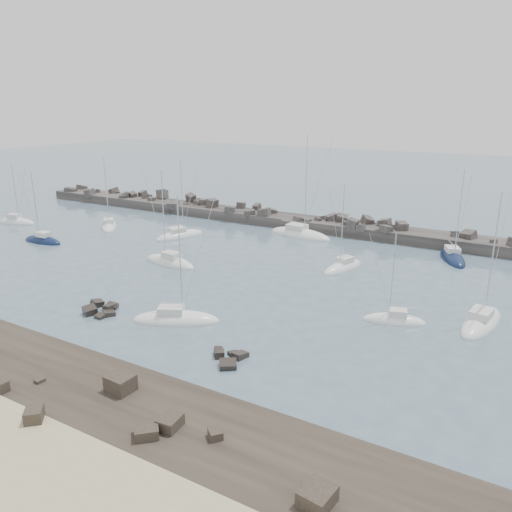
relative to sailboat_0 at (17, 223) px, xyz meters
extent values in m
plane|color=#4A6374|center=(49.84, -13.49, -0.16)|extent=(400.00, 400.00, 0.00)
cube|color=black|center=(49.84, -35.49, -0.16)|extent=(140.00, 12.00, 0.70)
cube|color=black|center=(59.62, -33.14, 0.85)|extent=(2.16, 1.88, 1.32)
cube|color=black|center=(77.72, -36.21, 0.70)|extent=(1.99, 2.21, 1.03)
cube|color=black|center=(57.23, -39.21, 0.72)|extent=(1.86, 1.88, 1.06)
cube|color=black|center=(69.42, -34.26, 0.49)|extent=(1.32, 1.31, 0.60)
cube|color=black|center=(66.02, -34.90, 0.62)|extent=(1.53, 1.81, 0.86)
cube|color=black|center=(52.94, -35.52, 0.32)|extent=(0.68, 0.79, 0.26)
cube|color=black|center=(65.27, -36.46, 0.57)|extent=(2.13, 2.12, 0.76)
cube|color=black|center=(46.28, -21.32, 0.13)|extent=(1.31, 1.39, 0.78)
cube|color=black|center=(46.26, -20.95, 0.01)|extent=(1.65, 1.46, 1.15)
cube|color=black|center=(44.36, -21.37, 0.05)|extent=(1.48, 1.58, 1.45)
cube|color=black|center=(45.31, -23.25, 0.08)|extent=(1.90, 1.92, 1.53)
cube|color=black|center=(47.30, -22.39, -0.07)|extent=(1.84, 1.85, 0.91)
cube|color=black|center=(47.06, -23.42, -0.06)|extent=(1.06, 1.06, 0.81)
cube|color=black|center=(63.00, -24.21, 0.08)|extent=(1.34, 1.38, 0.83)
cube|color=black|center=(63.89, -23.23, -0.23)|extent=(1.32, 1.33, 0.78)
cube|color=black|center=(64.64, -23.33, -0.12)|extent=(1.47, 1.64, 1.09)
cube|color=black|center=(62.65, -23.91, 0.09)|extent=(1.29, 1.19, 0.99)
cube|color=black|center=(64.66, -25.39, -0.14)|extent=(2.04, 1.98, 1.31)
cube|color=#322E2C|center=(42.34, 24.51, 0.04)|extent=(115.00, 6.00, 3.20)
cube|color=#322E2C|center=(24.43, 25.14, 1.68)|extent=(2.10, 1.87, 1.96)
cube|color=#322E2C|center=(21.59, 26.54, 2.32)|extent=(2.53, 2.45, 2.72)
cube|color=#322E2C|center=(-1.01, 26.58, 1.96)|extent=(2.22, 2.32, 2.25)
cube|color=#322E2C|center=(48.97, 21.99, 1.62)|extent=(2.04, 2.18, 1.71)
cube|color=#322E2C|center=(60.43, 26.35, 2.05)|extent=(2.92, 2.65, 2.19)
cube|color=#322E2C|center=(57.10, 24.25, 1.32)|extent=(1.57, 1.49, 0.90)
cube|color=#322E2C|center=(41.61, 22.76, 1.94)|extent=(2.76, 2.27, 2.49)
cube|color=#322E2C|center=(7.69, 26.95, 1.99)|extent=(1.80, 2.14, 1.93)
cube|color=#322E2C|center=(20.09, 21.98, 1.60)|extent=(3.05, 3.07, 1.98)
cube|color=#322E2C|center=(34.23, 26.39, 2.14)|extent=(1.89, 1.78, 1.49)
cube|color=#322E2C|center=(6.50, 24.91, 2.00)|extent=(2.11, 2.03, 1.95)
cube|color=#322E2C|center=(18.98, 23.93, 1.49)|extent=(1.89, 1.90, 1.67)
cube|color=#322E2C|center=(28.68, 24.34, 2.36)|extent=(2.51, 2.48, 2.09)
cube|color=#322E2C|center=(22.22, 24.36, 1.36)|extent=(1.70, 1.50, 1.17)
cube|color=#322E2C|center=(63.53, 26.12, 2.10)|extent=(2.22, 2.46, 1.64)
cube|color=#322E2C|center=(10.26, 25.31, 1.77)|extent=(2.55, 2.87, 2.21)
cube|color=#322E2C|center=(60.75, 21.98, 1.69)|extent=(1.66, 1.37, 1.67)
cube|color=#322E2C|center=(81.10, 23.56, 1.70)|extent=(1.30, 1.26, 1.20)
cube|color=#322E2C|center=(26.03, 25.64, 1.90)|extent=(2.85, 2.51, 1.88)
cube|color=#322E2C|center=(5.50, 23.50, 2.05)|extent=(2.36, 2.43, 1.78)
cube|color=#322E2C|center=(-0.26, 26.69, 1.72)|extent=(1.27, 1.45, 1.16)
cube|color=#322E2C|center=(26.47, 26.18, 1.42)|extent=(1.38, 1.42, 1.09)
cube|color=#322E2C|center=(22.77, 27.04, 1.85)|extent=(1.78, 1.71, 1.45)
cube|color=#322E2C|center=(55.23, 26.81, 1.73)|extent=(1.52, 1.60, 1.37)
cube|color=#322E2C|center=(-4.19, 22.17, 1.90)|extent=(2.26, 2.24, 2.35)
cube|color=#322E2C|center=(38.71, 22.32, 1.74)|extent=(2.51, 2.47, 1.52)
cube|color=#322E2C|center=(57.58, 23.05, 1.80)|extent=(1.45, 1.45, 1.33)
cube|color=#322E2C|center=(52.04, 23.93, 1.71)|extent=(1.50, 1.53, 1.25)
cube|color=#322E2C|center=(-12.09, 26.73, 1.68)|extent=(2.59, 2.63, 2.31)
cube|color=#322E2C|center=(5.43, 23.04, 1.77)|extent=(2.49, 2.66, 1.88)
cube|color=#322E2C|center=(64.83, 25.34, 1.48)|extent=(2.04, 2.31, 1.71)
cube|color=#322E2C|center=(77.30, 24.44, 2.06)|extent=(2.76, 2.67, 1.91)
cube|color=#322E2C|center=(50.35, 22.59, 1.52)|extent=(1.84, 1.57, 1.41)
cube|color=#322E2C|center=(41.73, 25.29, 1.83)|extent=(2.63, 2.63, 1.70)
cube|color=#322E2C|center=(-7.05, 23.28, 1.32)|extent=(1.43, 1.65, 0.75)
cube|color=#322E2C|center=(37.69, 26.83, 2.00)|extent=(1.28, 1.83, 1.79)
cube|color=#322E2C|center=(56.01, 25.48, 2.02)|extent=(2.74, 2.55, 2.25)
cube|color=#322E2C|center=(-4.81, 25.11, 1.92)|extent=(1.68, 1.82, 1.32)
cube|color=#322E2C|center=(13.64, 26.67, 2.47)|extent=(2.84, 3.08, 2.90)
cube|color=#322E2C|center=(63.54, 22.56, 1.54)|extent=(1.05, 1.34, 1.09)
cube|color=#322E2C|center=(13.19, 23.58, 1.75)|extent=(1.46, 1.56, 1.26)
cube|color=#322E2C|center=(52.25, 25.61, 1.70)|extent=(1.21, 1.02, 1.18)
cube|color=#322E2C|center=(34.21, 22.24, 2.04)|extent=(2.96, 3.20, 1.74)
cube|color=#322E2C|center=(54.21, 25.40, 1.94)|extent=(2.91, 2.75, 2.07)
cube|color=#322E2C|center=(-11.55, 22.99, 1.78)|extent=(3.13, 2.74, 1.77)
cube|color=#322E2C|center=(3.98, 24.90, 1.67)|extent=(1.59, 1.63, 1.27)
cube|color=#322E2C|center=(6.14, 25.47, 1.64)|extent=(2.13, 2.31, 1.56)
cube|color=#322E2C|center=(61.37, 26.41, 1.44)|extent=(1.38, 1.45, 0.95)
cube|color=#322E2C|center=(75.28, 24.30, 1.82)|extent=(1.34, 1.48, 0.94)
cube|color=#322E2C|center=(74.94, 26.96, 1.36)|extent=(1.62, 1.65, 1.22)
cube|color=#322E2C|center=(64.96, 22.20, 2.00)|extent=(2.42, 2.40, 1.44)
cube|color=#322E2C|center=(58.97, 22.43, 1.94)|extent=(2.18, 1.96, 2.39)
cube|color=#322E2C|center=(66.85, 24.56, 2.11)|extent=(2.64, 2.66, 1.86)
ellipsoid|color=white|center=(0.02, 0.01, -0.11)|extent=(8.08, 4.34, 2.25)
cube|color=silver|center=(-0.35, -0.10, 1.24)|extent=(2.50, 2.07, 0.80)
cylinder|color=silver|center=(0.62, 0.17, 6.06)|extent=(0.14, 0.14, 10.42)
cylinder|color=silver|center=(-0.87, -0.24, 1.99)|extent=(3.01, 0.92, 0.11)
ellipsoid|color=white|center=(17.62, 6.64, -0.11)|extent=(7.94, 8.34, 2.22)
cube|color=silver|center=(17.91, 6.32, 1.19)|extent=(2.97, 3.02, 0.70)
cylinder|color=silver|center=(17.14, 7.16, 6.77)|extent=(0.12, 0.12, 11.88)
cylinder|color=silver|center=(18.33, 5.86, 1.84)|extent=(2.45, 2.67, 0.10)
ellipsoid|color=#0F1D3E|center=(15.77, -6.43, -0.11)|extent=(7.87, 2.85, 2.26)
cube|color=silver|center=(16.16, -6.41, 1.25)|extent=(2.26, 1.68, 0.80)
cylinder|color=silver|center=(15.15, -6.47, 6.08)|extent=(0.14, 0.14, 10.46)
cylinder|color=silver|center=(16.70, -6.38, 2.00)|extent=(3.10, 0.29, 0.11)
ellipsoid|color=white|center=(33.36, 7.67, -0.11)|extent=(5.99, 9.44, 2.24)
cube|color=silver|center=(33.19, 7.25, 1.19)|extent=(2.64, 3.03, 0.70)
cylinder|color=silver|center=(33.63, 8.34, 6.95)|extent=(0.12, 0.12, 12.22)
cylinder|color=silver|center=(32.96, 6.66, 1.84)|extent=(1.45, 3.39, 0.10)
ellipsoid|color=white|center=(51.03, 18.51, -0.11)|extent=(12.14, 4.95, 2.73)
cube|color=silver|center=(50.44, 18.57, 1.45)|extent=(3.55, 2.73, 0.79)
cylinder|color=silver|center=(51.96, 18.40, 9.02)|extent=(0.14, 0.14, 15.94)
cylinder|color=silver|center=(49.62, 18.67, 2.19)|extent=(4.71, 0.64, 0.11)
ellipsoid|color=white|center=(41.47, -5.00, -0.11)|extent=(9.32, 3.74, 2.41)
cube|color=silver|center=(41.92, -5.04, 1.31)|extent=(2.72, 2.08, 0.80)
cylinder|color=silver|center=(40.75, -4.92, 7.04)|extent=(0.14, 0.14, 12.26)
cylinder|color=silver|center=(42.56, -5.11, 2.06)|extent=(3.62, 0.49, 0.11)
ellipsoid|color=white|center=(63.82, 5.29, -0.11)|extent=(4.55, 8.42, 2.12)
cube|color=silver|center=(63.93, 5.68, 1.14)|extent=(2.16, 2.60, 0.70)
cylinder|color=silver|center=(63.65, 4.67, 6.22)|extent=(0.12, 0.12, 10.86)
cylinder|color=silver|center=(64.08, 6.22, 1.79)|extent=(0.95, 3.13, 0.10)
ellipsoid|color=white|center=(54.65, -20.06, -0.11)|extent=(9.50, 6.88, 2.26)
cube|color=silver|center=(54.25, -20.27, 1.20)|extent=(3.16, 2.86, 0.70)
cylinder|color=silver|center=(55.31, -19.71, 7.09)|extent=(0.12, 0.12, 12.47)
cylinder|color=silver|center=(53.68, -20.58, 1.84)|extent=(3.31, 1.83, 0.10)
ellipsoid|color=#0F1D3E|center=(76.30, 17.49, -0.11)|extent=(6.17, 9.40, 2.33)
cube|color=silver|center=(76.12, 17.91, 1.26)|extent=(2.68, 3.04, 0.75)
cylinder|color=silver|center=(76.59, 16.83, 6.98)|extent=(0.13, 0.13, 12.19)
cylinder|color=silver|center=(75.87, 18.49, 1.96)|extent=(1.54, 3.36, 0.11)
ellipsoid|color=white|center=(74.74, -8.77, -0.11)|extent=(6.82, 3.87, 1.84)
cube|color=silver|center=(75.05, -8.67, 0.99)|extent=(2.13, 1.80, 0.64)
cylinder|color=silver|center=(74.24, -8.92, 5.07)|extent=(0.11, 0.11, 8.80)
cylinder|color=silver|center=(75.48, -8.53, 1.58)|extent=(2.52, 0.86, 0.09)
ellipsoid|color=white|center=(82.77, -4.82, -0.11)|extent=(4.50, 9.84, 2.40)
cube|color=silver|center=(82.69, -5.29, 1.29)|extent=(2.33, 2.94, 0.76)
cylinder|color=silver|center=(82.90, -4.08, 7.31)|extent=(0.13, 0.13, 12.79)
cylinder|color=silver|center=(82.58, -5.94, 2.00)|extent=(0.75, 3.75, 0.11)
camera|label=1|loc=(86.14, -57.79, 22.01)|focal=35.00mm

